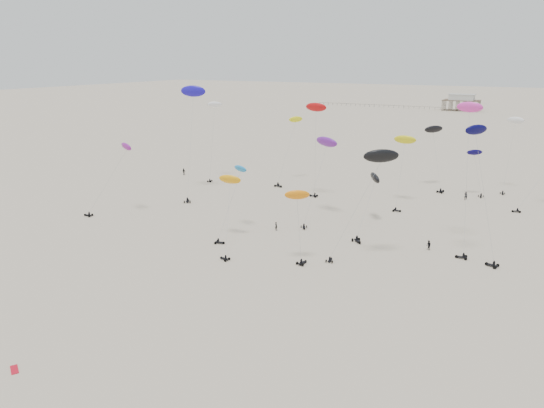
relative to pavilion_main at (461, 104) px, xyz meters
The scene contains 25 objects.
ground_plane 150.39m from the pavilion_main, 86.19° to the right, with size 900.00×900.00×0.00m, color beige.
pavilion_main is the anchor object (origin of this frame).
pier_fence 52.11m from the pavilion_main, behind, with size 80.20×0.20×1.50m.
rig_0 205.19m from the pavilion_main, 78.13° to the right, with size 4.13×10.10×17.79m.
rig_1 225.24m from the pavilion_main, 97.03° to the right, with size 4.80×8.62×20.01m.
rig_2 256.61m from the pavilion_main, 80.70° to the right, with size 7.85×6.91×21.12m.
rig_3 213.83m from the pavilion_main, 80.36° to the right, with size 5.26×4.69×10.77m.
rig_4 244.75m from the pavilion_main, 84.96° to the right, with size 5.15×18.29×15.99m.
rig_5 268.03m from the pavilion_main, 86.26° to the right, with size 4.57×4.10×11.57m.
rig_6 242.19m from the pavilion_main, 87.40° to the right, with size 6.14×14.82×17.59m.
rig_7 218.57m from the pavilion_main, 92.14° to the right, with size 3.61×13.66×17.66m.
rig_8 238.66m from the pavilion_main, 95.81° to the right, with size 10.45×14.95×25.83m.
rig_9 250.84m from the pavilion_main, 81.20° to the right, with size 5.42×10.70×24.26m.
rig_10 261.12m from the pavilion_main, 95.80° to the right, with size 8.06×9.53×15.20m.
rig_11 259.90m from the pavilion_main, 89.77° to the right, with size 4.44×12.10×14.19m.
rig_12 263.70m from the pavilion_main, 89.45° to the right, with size 8.73×12.58×15.06m.
rig_14 226.32m from the pavilion_main, 84.29° to the right, with size 4.82×10.71×15.77m.
rig_15 261.56m from the pavilion_main, 84.07° to the right, with size 9.17×9.34×18.07m.
rig_16 208.49m from the pavilion_main, 82.97° to the right, with size 7.84×10.67×15.61m.
rig_17 228.98m from the pavilion_main, 89.16° to the right, with size 4.94×3.10×21.43m.
spectator_0 255.52m from the pavilion_main, 88.35° to the right, with size 0.68×0.47×1.87m, color black.
spectator_1 255.15m from the pavilion_main, 82.24° to the right, with size 0.94×0.55×1.93m, color black.
spectator_2 227.58m from the pavilion_main, 99.35° to the right, with size 1.24×0.67×2.10m, color black.
spectator_3 218.98m from the pavilion_main, 80.83° to the right, with size 0.81×0.56×2.24m, color black.
grounded_kite_b 308.20m from the pavilion_main, 89.14° to the right, with size 1.80×0.70×0.07m, color #B90B1D.
Camera 1 is at (40.13, 12.11, 30.74)m, focal length 35.00 mm.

